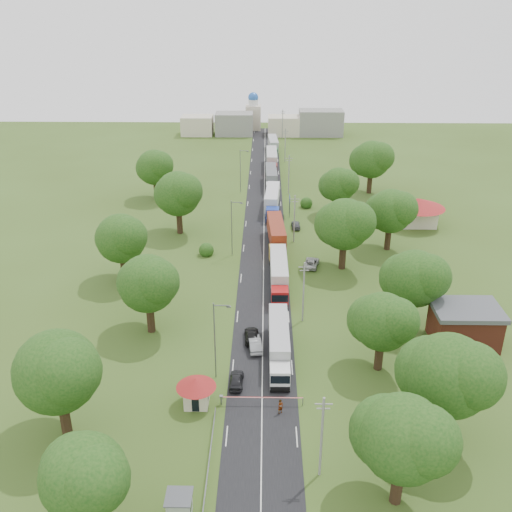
{
  "coord_description": "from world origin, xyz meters",
  "views": [
    {
      "loc": [
        0.19,
        -75.48,
        41.16
      ],
      "look_at": [
        -1.22,
        8.08,
        3.0
      ],
      "focal_mm": 40.0,
      "sensor_mm": 36.0,
      "label": 1
    }
  ],
  "objects_px": {
    "pedestrian_near": "(280,407)",
    "boom_barrier": "(250,398)",
    "car_lane_front": "(236,380)",
    "info_sign": "(290,202)",
    "car_lane_mid": "(255,344)",
    "guard_booth": "(196,388)",
    "truck_0": "(279,343)"
  },
  "relations": [
    {
      "from": "boom_barrier",
      "to": "guard_booth",
      "type": "relative_size",
      "value": 2.1
    },
    {
      "from": "boom_barrier",
      "to": "guard_booth",
      "type": "xyz_separation_m",
      "value": [
        -5.84,
        -0.0,
        1.27
      ]
    },
    {
      "from": "guard_booth",
      "to": "car_lane_front",
      "type": "bearing_deg",
      "value": 40.04
    },
    {
      "from": "info_sign",
      "to": "pedestrian_near",
      "type": "distance_m",
      "value": 61.48
    },
    {
      "from": "car_lane_mid",
      "to": "pedestrian_near",
      "type": "xyz_separation_m",
      "value": [
        3.0,
        -12.39,
        0.14
      ]
    },
    {
      "from": "pedestrian_near",
      "to": "info_sign",
      "type": "bearing_deg",
      "value": 52.0
    },
    {
      "from": "info_sign",
      "to": "car_lane_front",
      "type": "distance_m",
      "value": 57.11
    },
    {
      "from": "info_sign",
      "to": "pedestrian_near",
      "type": "relative_size",
      "value": 2.39
    },
    {
      "from": "guard_booth",
      "to": "truck_0",
      "type": "height_order",
      "value": "truck_0"
    },
    {
      "from": "boom_barrier",
      "to": "guard_booth",
      "type": "bearing_deg",
      "value": -179.99
    },
    {
      "from": "car_lane_front",
      "to": "car_lane_mid",
      "type": "bearing_deg",
      "value": -103.65
    },
    {
      "from": "boom_barrier",
      "to": "car_lane_front",
      "type": "height_order",
      "value": "car_lane_front"
    },
    {
      "from": "car_lane_front",
      "to": "pedestrian_near",
      "type": "xyz_separation_m",
      "value": [
        5.0,
        -4.88,
        0.19
      ]
    },
    {
      "from": "info_sign",
      "to": "car_lane_front",
      "type": "height_order",
      "value": "info_sign"
    },
    {
      "from": "car_lane_front",
      "to": "pedestrian_near",
      "type": "relative_size",
      "value": 2.29
    },
    {
      "from": "pedestrian_near",
      "to": "boom_barrier",
      "type": "bearing_deg",
      "value": 123.01
    },
    {
      "from": "guard_booth",
      "to": "truck_0",
      "type": "bearing_deg",
      "value": 45.11
    },
    {
      "from": "truck_0",
      "to": "car_lane_mid",
      "type": "height_order",
      "value": "truck_0"
    },
    {
      "from": "guard_booth",
      "to": "truck_0",
      "type": "distance_m",
      "value": 13.08
    },
    {
      "from": "car_lane_mid",
      "to": "pedestrian_near",
      "type": "height_order",
      "value": "pedestrian_near"
    },
    {
      "from": "car_lane_mid",
      "to": "info_sign",
      "type": "bearing_deg",
      "value": -104.52
    },
    {
      "from": "boom_barrier",
      "to": "info_sign",
      "type": "height_order",
      "value": "info_sign"
    },
    {
      "from": "guard_booth",
      "to": "car_lane_mid",
      "type": "xyz_separation_m",
      "value": [
        6.2,
        11.03,
        -1.45
      ]
    },
    {
      "from": "info_sign",
      "to": "car_lane_mid",
      "type": "xyz_separation_m",
      "value": [
        -6.2,
        -48.97,
        -2.29
      ]
    },
    {
      "from": "info_sign",
      "to": "pedestrian_near",
      "type": "height_order",
      "value": "info_sign"
    },
    {
      "from": "info_sign",
      "to": "car_lane_mid",
      "type": "relative_size",
      "value": 0.94
    },
    {
      "from": "car_lane_mid",
      "to": "guard_booth",
      "type": "bearing_deg",
      "value": 53.37
    },
    {
      "from": "truck_0",
      "to": "car_lane_front",
      "type": "bearing_deg",
      "value": -131.25
    },
    {
      "from": "info_sign",
      "to": "car_lane_mid",
      "type": "height_order",
      "value": "info_sign"
    },
    {
      "from": "guard_booth",
      "to": "car_lane_mid",
      "type": "distance_m",
      "value": 12.74
    },
    {
      "from": "truck_0",
      "to": "car_lane_mid",
      "type": "relative_size",
      "value": 3.23
    },
    {
      "from": "info_sign",
      "to": "truck_0",
      "type": "distance_m",
      "value": 50.84
    }
  ]
}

